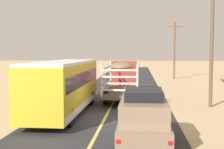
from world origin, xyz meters
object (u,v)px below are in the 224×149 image
(livestock_truck, at_px, (124,75))
(car_far, at_px, (116,70))
(power_pole_mid, at_px, (174,49))
(power_pole_near, at_px, (212,37))
(boulder_mid_field, at_px, (22,74))
(suv_near, at_px, (143,119))
(boulder_near_shoulder, at_px, (49,76))
(bus, at_px, (64,85))

(livestock_truck, xyz_separation_m, car_far, (-2.92, 27.21, -1.10))
(power_pole_mid, bearing_deg, livestock_truck, -110.21)
(power_pole_near, relative_size, boulder_mid_field, 8.50)
(livestock_truck, distance_m, power_pole_mid, 18.13)
(suv_near, distance_m, car_far, 41.63)
(boulder_near_shoulder, bearing_deg, bus, -70.05)
(suv_near, xyz_separation_m, power_pole_near, (4.71, 9.23, 3.62))
(livestock_truck, height_order, bus, bus)
(suv_near, relative_size, power_pole_mid, 0.58)
(boulder_near_shoulder, bearing_deg, suv_near, -65.29)
(power_pole_mid, height_order, boulder_near_shoulder, power_pole_mid)
(bus, height_order, boulder_near_shoulder, bus)
(power_pole_near, distance_m, boulder_near_shoulder, 23.93)
(bus, xyz_separation_m, boulder_near_shoulder, (-7.18, 19.79, -0.98))
(suv_near, relative_size, livestock_truck, 0.48)
(suv_near, height_order, livestock_truck, livestock_truck)
(power_pole_mid, distance_m, boulder_near_shoulder, 17.77)
(bus, distance_m, power_pole_mid, 26.74)
(car_far, height_order, power_pole_mid, power_pole_mid)
(suv_near, distance_m, boulder_mid_field, 36.51)
(boulder_near_shoulder, bearing_deg, power_pole_mid, 17.02)
(livestock_truck, bearing_deg, boulder_mid_field, 133.18)
(suv_near, relative_size, boulder_near_shoulder, 2.39)
(livestock_truck, bearing_deg, suv_near, -84.00)
(suv_near, relative_size, boulder_mid_field, 4.38)
(bus, bearing_deg, boulder_near_shoulder, 109.95)
(suv_near, distance_m, bus, 7.80)
(power_pole_near, bearing_deg, livestock_truck, 141.35)
(car_far, relative_size, power_pole_mid, 0.55)
(power_pole_near, height_order, power_pole_mid, power_pole_near)
(bus, distance_m, boulder_mid_field, 28.86)
(bus, distance_m, car_far, 35.26)
(livestock_truck, xyz_separation_m, boulder_near_shoulder, (-10.44, 11.75, -1.02))
(power_pole_mid, height_order, boulder_mid_field, power_pole_mid)
(power_pole_mid, bearing_deg, power_pole_near, -90.00)
(boulder_near_shoulder, relative_size, boulder_mid_field, 1.84)
(bus, relative_size, boulder_near_shoulder, 5.17)
(car_far, bearing_deg, boulder_mid_field, -144.64)
(boulder_mid_field, bearing_deg, power_pole_mid, -1.84)
(livestock_truck, xyz_separation_m, boulder_mid_field, (-16.49, 17.58, -1.35))
(suv_near, bearing_deg, car_far, 96.08)
(livestock_truck, xyz_separation_m, power_pole_mid, (6.20, 16.85, 2.51))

